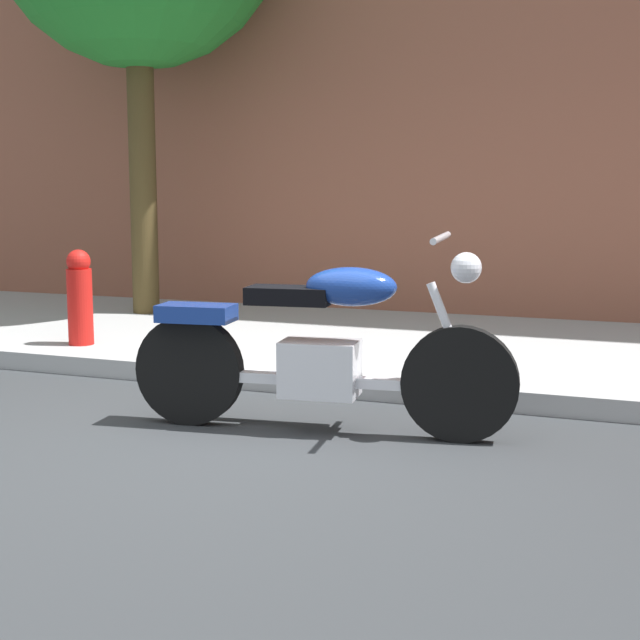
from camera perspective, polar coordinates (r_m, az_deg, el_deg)
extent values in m
plane|color=#303335|center=(5.13, -6.67, -7.82)|extent=(60.00, 60.00, 0.00)
cube|color=#A2A2A2|center=(7.85, 3.61, -1.60)|extent=(18.61, 3.31, 0.14)
cylinder|color=black|center=(5.22, 8.56, -3.89)|extent=(0.66, 0.18, 0.65)
cylinder|color=black|center=(5.59, -7.98, -3.07)|extent=(0.66, 0.18, 0.65)
cube|color=silver|center=(5.34, 0.00, -2.98)|extent=(0.47, 0.33, 0.32)
cube|color=silver|center=(5.35, 0.00, -3.71)|extent=(1.43, 0.26, 0.06)
ellipsoid|color=navy|center=(5.23, 1.92, 2.06)|extent=(0.55, 0.32, 0.22)
cube|color=black|center=(5.32, -1.88, 1.51)|extent=(0.51, 0.30, 0.10)
cube|color=navy|center=(5.51, -7.57, 0.43)|extent=(0.47, 0.29, 0.10)
cylinder|color=silver|center=(5.17, 7.96, -0.83)|extent=(0.28, 0.08, 0.58)
cylinder|color=silver|center=(5.12, 7.41, 5.01)|extent=(0.12, 0.70, 0.04)
sphere|color=silver|center=(5.12, 8.94, 3.18)|extent=(0.17, 0.17, 0.17)
cylinder|color=silver|center=(5.57, -2.11, -3.55)|extent=(0.80, 0.19, 0.09)
cylinder|color=#4B3B1F|center=(9.43, -10.80, 9.14)|extent=(0.26, 0.26, 3.15)
cylinder|color=red|center=(7.71, -14.45, 0.27)|extent=(0.20, 0.20, 0.75)
sphere|color=red|center=(7.66, -14.57, 3.49)|extent=(0.19, 0.19, 0.19)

